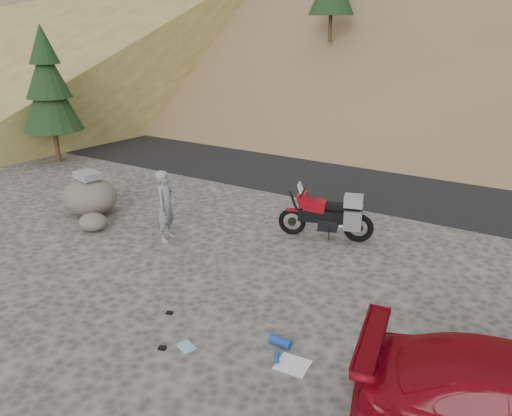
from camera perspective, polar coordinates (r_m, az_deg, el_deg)
The scene contains 14 objects.
ground at distance 10.55m, azimuth -3.01°, elevation -8.57°, with size 140.00×140.00×0.00m, color #3E3C39.
road at distance 18.13m, azimuth 13.09°, elevation 3.69°, with size 120.00×7.00×0.05m, color black.
conifer_verge at distance 20.35m, azimuth -22.67°, elevation 12.83°, with size 2.20×2.20×5.04m.
motorcycle at distance 12.48m, azimuth 8.45°, elevation -0.88°, with size 2.32×1.08×1.42m.
man at distance 12.72m, azimuth -9.99°, elevation -3.53°, with size 0.65×0.43×1.79m, color gray.
boulder at distance 14.71m, azimuth -18.44°, elevation 1.33°, with size 2.02×1.90×1.22m.
small_rock at distance 13.65m, azimuth -18.13°, elevation -1.52°, with size 0.78×0.71×0.45m.
gear_white_cloth at distance 8.36m, azimuth 4.23°, elevation -17.43°, with size 0.51×0.46×0.02m, color white.
gear_blue_mat at distance 8.71m, azimuth 2.78°, elevation -15.01°, with size 0.16×0.16×0.39m, color navy.
gear_bottle at distance 8.32m, azimuth 2.42°, elevation -16.71°, with size 0.08×0.08×0.22m, color navy.
gear_funnel at distance 8.10m, azimuth 11.65°, elevation -18.44°, with size 0.16×0.16×0.20m, color #B40C1D.
gear_glove_a at distance 9.68m, azimuth -9.85°, elevation -11.71°, with size 0.12×0.09×0.03m, color black.
gear_glove_b at distance 8.80m, azimuth -10.67°, elevation -15.44°, with size 0.12×0.09×0.04m, color black.
gear_blue_cloth at distance 8.79m, azimuth -7.98°, elevation -15.43°, with size 0.32×0.24×0.01m, color #82B0C9.
Camera 1 is at (5.21, -7.58, 5.17)m, focal length 35.00 mm.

